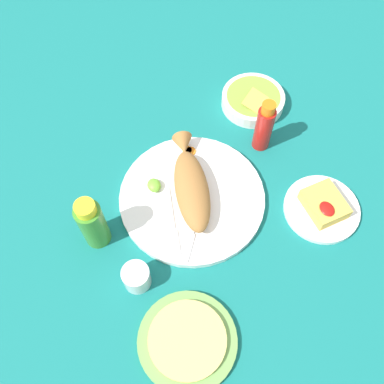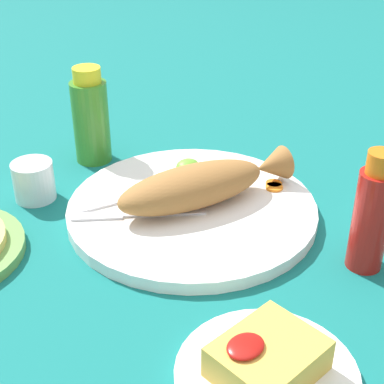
{
  "view_description": "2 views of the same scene",
  "coord_description": "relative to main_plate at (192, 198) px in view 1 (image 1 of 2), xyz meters",
  "views": [
    {
      "loc": [
        0.45,
        -0.21,
        0.93
      ],
      "look_at": [
        0.0,
        0.0,
        0.04
      ],
      "focal_mm": 40.0,
      "sensor_mm": 36.0,
      "label": 1
    },
    {
      "loc": [
        0.49,
        0.52,
        0.46
      ],
      "look_at": [
        0.0,
        0.0,
        0.04
      ],
      "focal_mm": 55.0,
      "sensor_mm": 36.0,
      "label": 2
    }
  ],
  "objects": [
    {
      "name": "hot_sauce_bottle_green",
      "position": [
        -0.0,
        -0.24,
        0.07
      ],
      "size": [
        0.06,
        0.06,
        0.16
      ],
      "color": "#3D8428",
      "rests_on": "ground_plane"
    },
    {
      "name": "fries_pile",
      "position": [
        0.16,
        0.27,
        0.02
      ],
      "size": [
        0.1,
        0.08,
        0.04
      ],
      "color": "gold",
      "rests_on": "side_plate_fries"
    },
    {
      "name": "side_plate_fries",
      "position": [
        0.16,
        0.27,
        -0.0
      ],
      "size": [
        0.18,
        0.18,
        0.01
      ],
      "primitive_type": "cylinder",
      "color": "white",
      "rests_on": "ground_plane"
    },
    {
      "name": "guacamole_bowl",
      "position": [
        -0.21,
        0.28,
        0.01
      ],
      "size": [
        0.17,
        0.17,
        0.05
      ],
      "color": "white",
      "rests_on": "ground_plane"
    },
    {
      "name": "lime_wedge_main",
      "position": [
        -0.06,
        -0.07,
        0.02
      ],
      "size": [
        0.04,
        0.03,
        0.02
      ],
      "primitive_type": "ellipsoid",
      "color": "#6BB233",
      "rests_on": "main_plate"
    },
    {
      "name": "tortilla_plate",
      "position": [
        0.3,
        -0.15,
        -0.0
      ],
      "size": [
        0.21,
        0.21,
        0.01
      ],
      "primitive_type": "cylinder",
      "color": "#6B9E4C",
      "rests_on": "ground_plane"
    },
    {
      "name": "ground_plane",
      "position": [
        0.0,
        0.0,
        -0.01
      ],
      "size": [
        4.0,
        4.0,
        0.0
      ],
      "primitive_type": "plane",
      "color": "#146B66"
    },
    {
      "name": "fried_fish",
      "position": [
        -0.01,
        0.0,
        0.04
      ],
      "size": [
        0.28,
        0.13,
        0.06
      ],
      "rotation": [
        0.0,
        0.0,
        -0.26
      ],
      "color": "#996633",
      "rests_on": "main_plate"
    },
    {
      "name": "tortilla_stack",
      "position": [
        0.3,
        -0.15,
        0.01
      ],
      "size": [
        0.16,
        0.16,
        0.01
      ],
      "primitive_type": "cylinder",
      "color": "#E0C666",
      "rests_on": "tortilla_plate"
    },
    {
      "name": "main_plate",
      "position": [
        0.0,
        0.0,
        0.0
      ],
      "size": [
        0.35,
        0.35,
        0.02
      ],
      "primitive_type": "cylinder",
      "color": "white",
      "rests_on": "ground_plane"
    },
    {
      "name": "hot_sauce_bottle_red",
      "position": [
        -0.08,
        0.23,
        0.07
      ],
      "size": [
        0.04,
        0.04,
        0.16
      ],
      "color": "#B21914",
      "rests_on": "ground_plane"
    },
    {
      "name": "fork_near",
      "position": [
        0.08,
        -0.04,
        0.01
      ],
      "size": [
        0.15,
        0.13,
        0.0
      ],
      "rotation": [
        0.0,
        0.0,
        5.6
      ],
      "color": "silver",
      "rests_on": "main_plate"
    },
    {
      "name": "carrot_slice_near",
      "position": [
        -0.13,
        0.04,
        0.01
      ],
      "size": [
        0.02,
        0.02,
        0.0
      ],
      "primitive_type": "cylinder",
      "color": "orange",
      "rests_on": "main_plate"
    },
    {
      "name": "fork_far",
      "position": [
        0.06,
        -0.07,
        0.01
      ],
      "size": [
        0.18,
        0.06,
        0.0
      ],
      "rotation": [
        0.0,
        0.0,
        6.01
      ],
      "color": "silver",
      "rests_on": "main_plate"
    },
    {
      "name": "carrot_slice_mid",
      "position": [
        -0.12,
        0.05,
        0.01
      ],
      "size": [
        0.03,
        0.03,
        0.0
      ],
      "primitive_type": "cylinder",
      "color": "orange",
      "rests_on": "main_plate"
    },
    {
      "name": "salt_cup",
      "position": [
        0.14,
        -0.2,
        0.02
      ],
      "size": [
        0.06,
        0.06,
        0.06
      ],
      "color": "silver",
      "rests_on": "ground_plane"
    }
  ]
}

